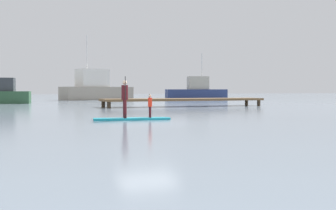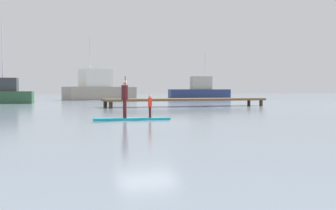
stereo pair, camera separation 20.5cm
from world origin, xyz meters
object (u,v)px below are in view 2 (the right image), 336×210
at_px(fishing_boat_green_midground, 199,92).
at_px(paddler_child_solo, 150,105).
at_px(paddleboard_near, 132,119).
at_px(trawler_grey_distant, 99,89).
at_px(paddler_adult, 125,96).

bearing_deg(fishing_boat_green_midground, paddler_child_solo, -117.74).
distance_m(paddleboard_near, trawler_grey_distant, 39.13).
height_order(fishing_boat_green_midground, trawler_grey_distant, trawler_grey_distant).
distance_m(paddleboard_near, paddler_child_solo, 1.03).
relative_size(fishing_boat_green_midground, trawler_grey_distant, 0.83).
distance_m(paddler_adult, trawler_grey_distant, 39.12).
relative_size(paddler_child_solo, trawler_grey_distant, 0.10).
bearing_deg(paddler_adult, fishing_boat_green_midground, 60.72).
height_order(paddler_adult, fishing_boat_green_midground, fishing_boat_green_midground).
bearing_deg(paddleboard_near, fishing_boat_green_midground, 61.14).
bearing_deg(trawler_grey_distant, fishing_boat_green_midground, -17.52).
height_order(paddleboard_near, paddler_adult, paddler_adult).
bearing_deg(trawler_grey_distant, paddler_child_solo, -97.63).
height_order(paddler_adult, paddler_child_solo, paddler_adult).
bearing_deg(fishing_boat_green_midground, paddler_adult, -119.28).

